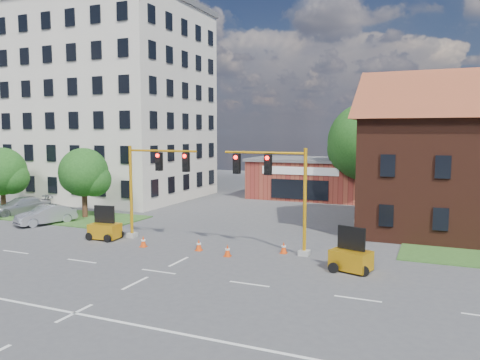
% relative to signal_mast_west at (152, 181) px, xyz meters
% --- Properties ---
extents(ground, '(120.00, 120.00, 0.00)m').
position_rel_signal_mast_west_xyz_m(ground, '(4.36, -6.00, -3.92)').
color(ground, '#464649').
rests_on(ground, ground).
extents(grass_verge_nw, '(22.00, 6.00, 0.08)m').
position_rel_signal_mast_west_xyz_m(grass_verge_nw, '(-15.64, 4.00, -3.88)').
color(grass_verge_nw, '#2D501E').
rests_on(grass_verge_nw, ground).
extents(lane_markings, '(60.00, 36.00, 0.01)m').
position_rel_signal_mast_west_xyz_m(lane_markings, '(4.36, -9.00, -3.91)').
color(lane_markings, white).
rests_on(lane_markings, ground).
extents(office_block, '(18.40, 15.40, 20.60)m').
position_rel_signal_mast_west_xyz_m(office_block, '(-15.64, 15.91, 6.39)').
color(office_block, silver).
rests_on(office_block, ground).
extents(brick_shop, '(12.40, 8.40, 4.30)m').
position_rel_signal_mast_west_xyz_m(brick_shop, '(4.36, 23.99, -1.76)').
color(brick_shop, maroon).
rests_on(brick_shop, ground).
extents(tree_large, '(8.09, 7.71, 9.98)m').
position_rel_signal_mast_west_xyz_m(tree_large, '(11.25, 21.08, 1.95)').
color(tree_large, '#3A2115').
rests_on(tree_large, ground).
extents(tree_nw_front, '(4.21, 4.01, 5.81)m').
position_rel_signal_mast_west_xyz_m(tree_nw_front, '(-9.44, 4.58, -0.28)').
color(tree_nw_front, '#3A2115').
rests_on(tree_nw_front, ground).
extents(tree_nw_rear, '(4.62, 4.40, 5.71)m').
position_rel_signal_mast_west_xyz_m(tree_nw_rear, '(-19.42, 5.08, -0.56)').
color(tree_nw_rear, '#3A2115').
rests_on(tree_nw_rear, ground).
extents(signal_mast_west, '(5.30, 0.60, 6.20)m').
position_rel_signal_mast_west_xyz_m(signal_mast_west, '(0.00, 0.00, 0.00)').
color(signal_mast_west, gray).
rests_on(signal_mast_west, ground).
extents(signal_mast_east, '(5.30, 0.60, 6.20)m').
position_rel_signal_mast_west_xyz_m(signal_mast_east, '(8.71, 0.00, 0.00)').
color(signal_mast_east, gray).
rests_on(signal_mast_east, ground).
extents(trailer_west, '(2.03, 1.47, 2.16)m').
position_rel_signal_mast_west_xyz_m(trailer_west, '(-2.93, -1.21, -3.24)').
color(trailer_west, '#EBA213').
rests_on(trailer_west, ground).
extents(trailer_east, '(2.24, 1.82, 2.20)m').
position_rel_signal_mast_west_xyz_m(trailer_east, '(13.37, -2.03, -3.23)').
color(trailer_east, '#EBA213').
rests_on(trailer_east, ground).
extents(cone_a, '(0.40, 0.40, 0.70)m').
position_rel_signal_mast_west_xyz_m(cone_a, '(0.63, -1.97, -3.58)').
color(cone_a, '#DC3F0B').
rests_on(cone_a, ground).
extents(cone_b, '(0.40, 0.40, 0.70)m').
position_rel_signal_mast_west_xyz_m(cone_b, '(4.23, -1.41, -3.58)').
color(cone_b, '#DC3F0B').
rests_on(cone_b, ground).
extents(cone_c, '(0.40, 0.40, 0.70)m').
position_rel_signal_mast_west_xyz_m(cone_c, '(6.36, -1.93, -3.58)').
color(cone_c, '#DC3F0B').
rests_on(cone_c, ground).
extents(cone_d, '(0.40, 0.40, 0.70)m').
position_rel_signal_mast_west_xyz_m(cone_d, '(9.12, -0.02, -3.58)').
color(cone_d, '#DC3F0B').
rests_on(cone_d, ground).
extents(pickup_white, '(5.18, 2.50, 1.42)m').
position_rel_signal_mast_west_xyz_m(pickup_white, '(14.44, 8.30, -3.21)').
color(pickup_white, white).
rests_on(pickup_white, ground).
extents(sedan_silver_front, '(3.08, 4.72, 1.47)m').
position_rel_signal_mast_west_xyz_m(sedan_silver_front, '(-10.48, 1.12, -3.18)').
color(sedan_silver_front, '#9FA0A6').
rests_on(sedan_silver_front, ground).
extents(sedan_silver_rear, '(3.81, 5.49, 1.48)m').
position_rel_signal_mast_west_xyz_m(sedan_silver_rear, '(-15.83, 3.53, -3.18)').
color(sedan_silver_rear, '#9FA0A6').
rests_on(sedan_silver_rear, ground).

